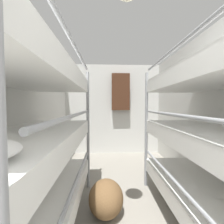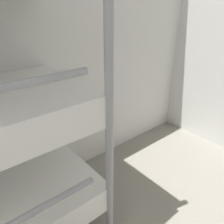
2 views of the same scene
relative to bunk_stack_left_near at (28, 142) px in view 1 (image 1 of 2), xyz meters
name	(u,v)px [view 1 (image 1 of 2)]	position (x,y,z in m)	size (l,w,h in m)	color
wall_left	(17,114)	(-0.41, 0.57, 0.20)	(0.06, 4.15, 2.27)	silver
wall_right	(217,114)	(2.04, 0.57, 0.20)	(0.06, 4.15, 2.27)	silver
wall_back	(112,109)	(0.81, 2.61, 0.20)	(2.51, 0.06, 2.27)	silver
bunk_stack_left_near	(28,142)	(0.00, 0.00, 0.00)	(0.78, 1.91, 1.76)	gray
bunk_stack_right_near	(219,140)	(1.63, 0.00, 0.00)	(0.78, 1.91, 1.76)	gray
duffel_bag	(106,198)	(0.64, 0.39, -0.74)	(0.39, 0.46, 0.39)	brown
hanging_coat	(121,92)	(1.01, 2.46, 0.63)	(0.44, 0.12, 0.90)	#472819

